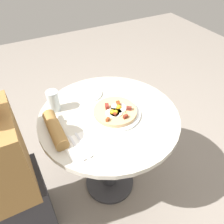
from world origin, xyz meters
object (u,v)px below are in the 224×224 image
object	(u,v)px
pizza_plate	(115,114)
knife	(76,147)
dining_table	(109,135)
water_glass	(53,101)
person_seated	(13,176)
fork	(83,144)
salt_shaker	(56,120)
breakfast_pizza	(115,111)
bread_plate	(89,94)

from	to	relation	value
pizza_plate	knife	distance (m)	0.32
dining_table	water_glass	world-z (taller)	water_glass
dining_table	person_seated	world-z (taller)	person_seated
dining_table	water_glass	distance (m)	0.40
fork	person_seated	bearing A→B (deg)	64.67
dining_table	knife	distance (m)	0.34
person_seated	salt_shaker	bearing A→B (deg)	-77.20
fork	knife	world-z (taller)	same
dining_table	pizza_plate	bearing A→B (deg)	-109.53
knife	salt_shaker	size ratio (longest dim) A/B	3.70
breakfast_pizza	fork	distance (m)	0.28
bread_plate	water_glass	xyz separation A→B (m)	(-0.04, 0.24, 0.06)
breakfast_pizza	knife	bearing A→B (deg)	114.60
breakfast_pizza	salt_shaker	size ratio (longest dim) A/B	5.11
bread_plate	knife	world-z (taller)	bread_plate
dining_table	bread_plate	bearing A→B (deg)	5.92
person_seated	salt_shaker	size ratio (longest dim) A/B	23.34
pizza_plate	fork	world-z (taller)	pizza_plate
breakfast_pizza	fork	size ratio (longest dim) A/B	1.38
dining_table	water_glass	size ratio (longest dim) A/B	6.33
pizza_plate	fork	bearing A→B (deg)	117.47
person_seated	breakfast_pizza	size ratio (longest dim) A/B	4.57
bread_plate	fork	xyz separation A→B (m)	(-0.37, 0.19, 0.00)
pizza_plate	bread_plate	xyz separation A→B (m)	(0.24, 0.06, -0.00)
dining_table	bread_plate	size ratio (longest dim) A/B	4.99
pizza_plate	salt_shaker	world-z (taller)	salt_shaker
pizza_plate	salt_shaker	bearing A→B (deg)	75.56
person_seated	pizza_plate	distance (m)	0.66
pizza_plate	water_glass	world-z (taller)	water_glass
person_seated	salt_shaker	xyz separation A→B (m)	(0.07, -0.30, 0.23)
person_seated	bread_plate	xyz separation A→B (m)	(0.23, -0.56, 0.21)
fork	water_glass	bearing A→B (deg)	3.37
breakfast_pizza	knife	world-z (taller)	breakfast_pizza
knife	salt_shaker	bearing A→B (deg)	4.68
dining_table	fork	size ratio (longest dim) A/B	4.51
person_seated	water_glass	xyz separation A→B (m)	(0.19, -0.33, 0.27)
fork	dining_table	bearing A→B (deg)	-60.77
person_seated	water_glass	world-z (taller)	person_seated
dining_table	person_seated	bearing A→B (deg)	89.83
knife	bread_plate	bearing A→B (deg)	-35.40
water_glass	salt_shaker	xyz separation A→B (m)	(-0.12, 0.03, -0.04)
knife	water_glass	xyz separation A→B (m)	(0.34, 0.01, 0.06)
pizza_plate	salt_shaker	distance (m)	0.33
fork	knife	bearing A→B (deg)	90.00
dining_table	pizza_plate	size ratio (longest dim) A/B	2.77
breakfast_pizza	knife	size ratio (longest dim) A/B	1.38
salt_shaker	bread_plate	bearing A→B (deg)	-58.49
person_seated	fork	size ratio (longest dim) A/B	6.31
pizza_plate	bread_plate	bearing A→B (deg)	13.39
bread_plate	water_glass	distance (m)	0.25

